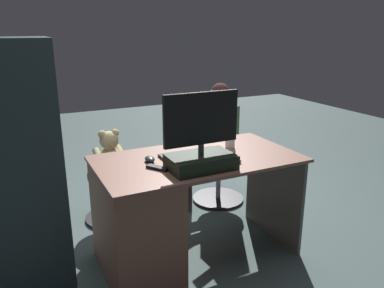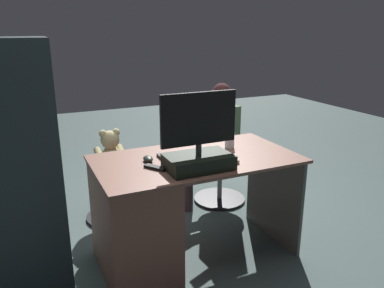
{
  "view_description": "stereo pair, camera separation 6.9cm",
  "coord_description": "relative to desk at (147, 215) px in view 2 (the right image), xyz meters",
  "views": [
    {
      "loc": [
        1.11,
        2.55,
        1.59
      ],
      "look_at": [
        -0.14,
        -0.0,
        0.72
      ],
      "focal_mm": 35.92,
      "sensor_mm": 36.0,
      "label": 1
    },
    {
      "loc": [
        1.05,
        2.58,
        1.59
      ],
      "look_at": [
        -0.14,
        -0.0,
        0.72
      ],
      "focal_mm": 35.92,
      "sensor_mm": 36.0,
      "label": 2
    }
  ],
  "objects": [
    {
      "name": "ground_plane",
      "position": [
        -0.36,
        -0.37,
        -0.4
      ],
      "size": [
        10.0,
        10.0,
        0.0
      ],
      "primitive_type": "plane",
      "color": "#415351"
    },
    {
      "name": "desk",
      "position": [
        0.0,
        0.0,
        0.0
      ],
      "size": [
        1.36,
        0.75,
        0.75
      ],
      "color": "brown",
      "rests_on": "ground_plane"
    },
    {
      "name": "monitor",
      "position": [
        -0.29,
        0.2,
        0.48
      ],
      "size": [
        0.49,
        0.25,
        0.48
      ],
      "color": "black",
      "rests_on": "desk"
    },
    {
      "name": "keyboard",
      "position": [
        -0.34,
        -0.07,
        0.36
      ],
      "size": [
        0.42,
        0.14,
        0.02
      ],
      "primitive_type": "cube",
      "color": "black",
      "rests_on": "desk"
    },
    {
      "name": "computer_mouse",
      "position": [
        -0.04,
        -0.06,
        0.37
      ],
      "size": [
        0.06,
        0.1,
        0.04
      ],
      "primitive_type": "ellipsoid",
      "color": "#252F2A",
      "rests_on": "desk"
    },
    {
      "name": "cup",
      "position": [
        -0.68,
        -0.1,
        0.4
      ],
      "size": [
        0.07,
        0.07,
        0.1
      ],
      "primitive_type": "cylinder",
      "color": "white",
      "rests_on": "desk"
    },
    {
      "name": "tv_remote",
      "position": [
        -0.04,
        0.09,
        0.36
      ],
      "size": [
        0.12,
        0.15,
        0.02
      ],
      "primitive_type": "cube",
      "rotation": [
        0.0,
        0.0,
        0.58
      ],
      "color": "black",
      "rests_on": "desk"
    },
    {
      "name": "notebook_binder",
      "position": [
        -0.43,
        0.1,
        0.37
      ],
      "size": [
        0.27,
        0.34,
        0.02
      ],
      "primitive_type": "cube",
      "rotation": [
        0.0,
        0.0,
        0.19
      ],
      "color": "beige",
      "rests_on": "desk"
    },
    {
      "name": "office_chair_teddy",
      "position": [
        0.03,
        -0.82,
        -0.14
      ],
      "size": [
        0.48,
        0.48,
        0.44
      ],
      "color": "black",
      "rests_on": "ground_plane"
    },
    {
      "name": "teddy_bear",
      "position": [
        0.03,
        -0.83,
        0.2
      ],
      "size": [
        0.25,
        0.25,
        0.35
      ],
      "color": "#CABE84",
      "rests_on": "office_chair_teddy"
    },
    {
      "name": "visitor_chair",
      "position": [
        -0.96,
        -0.74,
        -0.14
      ],
      "size": [
        0.49,
        0.49,
        0.44
      ],
      "color": "black",
      "rests_on": "ground_plane"
    },
    {
      "name": "person",
      "position": [
        -0.88,
        -0.75,
        0.26
      ],
      "size": [
        0.52,
        0.5,
        1.12
      ],
      "color": "#5A7A54",
      "rests_on": "ground_plane"
    },
    {
      "name": "equipment_rack",
      "position": [
        0.72,
        -0.07,
        0.38
      ],
      "size": [
        0.44,
        0.36,
        1.54
      ],
      "primitive_type": "cube",
      "color": "#263134",
      "rests_on": "ground_plane"
    }
  ]
}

